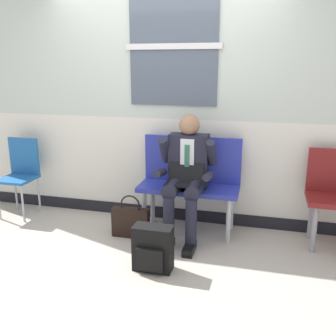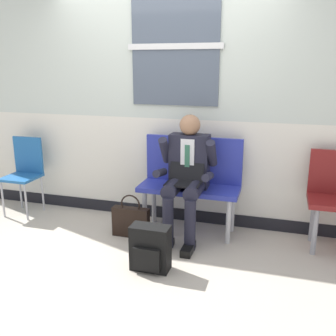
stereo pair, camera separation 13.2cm
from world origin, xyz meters
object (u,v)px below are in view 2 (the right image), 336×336
backpack (150,249)px  handbag (131,221)px  folding_chair (25,168)px  bench_with_person (191,178)px  person_seated (186,174)px

backpack → handbag: 0.71m
backpack → folding_chair: size_ratio=0.45×
bench_with_person → handbag: (-0.55, -0.36, -0.41)m
bench_with_person → person_seated: bearing=-90.0°
handbag → folding_chair: (-1.47, 0.29, 0.38)m
person_seated → backpack: 0.88m
bench_with_person → backpack: (-0.13, -0.93, -0.38)m
folding_chair → person_seated: bearing=-4.0°
person_seated → backpack: size_ratio=3.12×
bench_with_person → folding_chair: bench_with_person is taller
person_seated → handbag: 0.77m
handbag → person_seated: bearing=15.4°
folding_chair → handbag: bearing=-11.3°
person_seated → folding_chair: bearing=176.0°
bench_with_person → folding_chair: (-2.02, -0.06, -0.04)m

